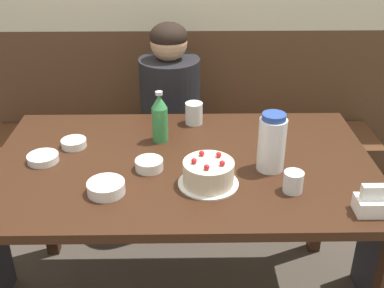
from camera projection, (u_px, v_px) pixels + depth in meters
name	position (u px, v px, depth m)	size (l,w,h in m)	color
bench_seat	(184.00, 171.00, 2.86)	(2.21, 0.38, 0.47)	#56331E
dining_table	(183.00, 181.00, 1.92)	(1.49, 0.90, 0.78)	#381E11
birthday_cake	(208.00, 173.00, 1.71)	(0.22, 0.22, 0.11)	white
water_pitcher	(272.00, 143.00, 1.78)	(0.10, 0.10, 0.23)	white
soju_bottle	(160.00, 118.00, 1.99)	(0.07, 0.07, 0.22)	#388E4C
napkin_holder	(373.00, 203.00, 1.56)	(0.11, 0.08, 0.11)	white
bowl_soup_white	(74.00, 143.00, 1.98)	(0.10, 0.10, 0.03)	white
bowl_rice_small	(106.00, 188.00, 1.67)	(0.13, 0.13, 0.04)	white
bowl_side_dish	(43.00, 158.00, 1.87)	(0.12, 0.12, 0.03)	white
bowl_sauce_shallow	(149.00, 164.00, 1.81)	(0.11, 0.11, 0.04)	white
glass_water_tall	(194.00, 113.00, 2.16)	(0.08, 0.08, 0.10)	silver
glass_tumbler_short	(293.00, 182.00, 1.67)	(0.07, 0.07, 0.08)	silver
person_grey_tee	(171.00, 135.00, 2.61)	(0.31, 0.34, 1.15)	#33333D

